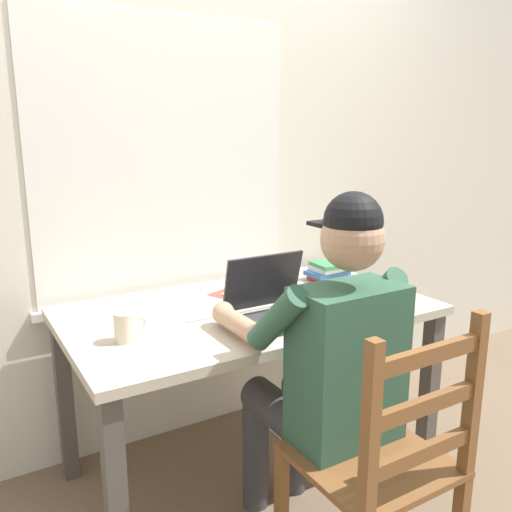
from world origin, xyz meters
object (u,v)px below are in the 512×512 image
(coffee_mug_white, at_px, (126,327))
(book_stack_main, at_px, (329,271))
(wooden_chair, at_px, (383,467))
(desk, at_px, (249,328))
(seated_person, at_px, (325,361))
(coffee_mug_dark, at_px, (283,273))
(laptop, at_px, (275,304))
(computer_mouse, at_px, (336,303))
(landscape_photo_print, at_px, (224,293))

(coffee_mug_white, xyz_separation_m, book_stack_main, (1.06, 0.25, -0.01))
(wooden_chair, bearing_deg, coffee_mug_white, 128.54)
(desk, bearing_deg, coffee_mug_white, -169.99)
(desk, distance_m, book_stack_main, 0.57)
(seated_person, distance_m, coffee_mug_dark, 0.78)
(laptop, height_order, coffee_mug_white, laptop)
(computer_mouse, distance_m, coffee_mug_white, 0.83)
(desk, bearing_deg, computer_mouse, -30.46)
(seated_person, height_order, coffee_mug_dark, seated_person)
(computer_mouse, xyz_separation_m, coffee_mug_white, (-0.83, 0.08, 0.03))
(laptop, height_order, computer_mouse, laptop)
(coffee_mug_white, distance_m, coffee_mug_dark, 0.90)
(wooden_chair, distance_m, computer_mouse, 0.72)
(landscape_photo_print, bearing_deg, coffee_mug_white, -170.54)
(wooden_chair, height_order, computer_mouse, wooden_chair)
(desk, height_order, coffee_mug_white, coffee_mug_white)
(wooden_chair, relative_size, book_stack_main, 4.59)
(wooden_chair, xyz_separation_m, computer_mouse, (0.29, 0.59, 0.29))
(book_stack_main, bearing_deg, desk, -163.35)
(laptop, xyz_separation_m, book_stack_main, (0.51, 0.31, -0.01))
(coffee_mug_dark, distance_m, landscape_photo_print, 0.31)
(computer_mouse, relative_size, coffee_mug_white, 0.89)
(computer_mouse, xyz_separation_m, book_stack_main, (0.23, 0.33, 0.03))
(laptop, relative_size, coffee_mug_white, 2.94)
(landscape_photo_print, bearing_deg, desk, -110.52)
(wooden_chair, height_order, book_stack_main, wooden_chair)
(seated_person, relative_size, computer_mouse, 12.63)
(laptop, distance_m, computer_mouse, 0.28)
(desk, relative_size, wooden_chair, 1.50)
(landscape_photo_print, bearing_deg, computer_mouse, -73.22)
(wooden_chair, bearing_deg, seated_person, 90.00)
(coffee_mug_dark, bearing_deg, book_stack_main, -16.56)
(desk, relative_size, book_stack_main, 6.88)
(coffee_mug_white, relative_size, landscape_photo_print, 0.86)
(book_stack_main, xyz_separation_m, landscape_photo_print, (-0.53, 0.06, -0.04))
(desk, xyz_separation_m, computer_mouse, (0.30, -0.18, 0.11))
(desk, height_order, computer_mouse, computer_mouse)
(desk, bearing_deg, wooden_chair, -89.57)
(computer_mouse, bearing_deg, landscape_photo_print, 127.49)
(desk, height_order, landscape_photo_print, landscape_photo_print)
(desk, relative_size, coffee_mug_white, 12.80)
(wooden_chair, height_order, laptop, laptop)
(wooden_chair, xyz_separation_m, book_stack_main, (0.52, 0.92, 0.31))
(coffee_mug_white, distance_m, book_stack_main, 1.09)
(seated_person, distance_m, computer_mouse, 0.43)
(desk, height_order, wooden_chair, wooden_chair)
(seated_person, xyz_separation_m, coffee_mug_white, (-0.54, 0.39, 0.09))
(coffee_mug_white, xyz_separation_m, landscape_photo_print, (0.53, 0.31, -0.05))
(coffee_mug_white, bearing_deg, book_stack_main, 13.37)
(computer_mouse, bearing_deg, coffee_mug_white, 174.36)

